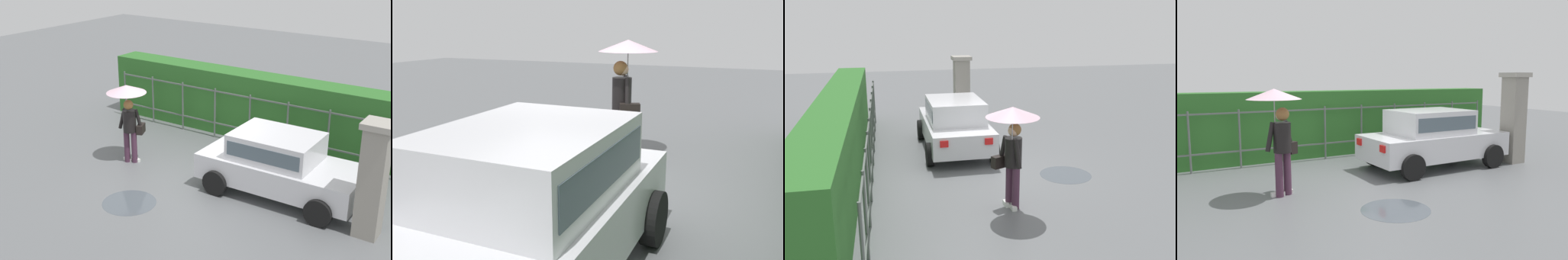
% 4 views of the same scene
% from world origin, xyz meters
% --- Properties ---
extents(ground_plane, '(40.00, 40.00, 0.00)m').
position_xyz_m(ground_plane, '(0.00, 0.00, 0.00)').
color(ground_plane, slate).
extents(car, '(3.75, 1.88, 1.48)m').
position_xyz_m(car, '(1.98, 0.56, 0.80)').
color(car, silver).
rests_on(car, ground).
extents(pedestrian, '(1.03, 1.03, 2.08)m').
position_xyz_m(pedestrian, '(-2.10, 0.08, 1.56)').
color(pedestrian, '#47283D').
rests_on(pedestrian, ground).
extents(gate_pillar, '(0.60, 0.60, 2.42)m').
position_xyz_m(gate_pillar, '(4.25, -0.04, 1.24)').
color(gate_pillar, gray).
rests_on(gate_pillar, ground).
extents(fence_section, '(10.41, 0.05, 1.50)m').
position_xyz_m(fence_section, '(0.55, 2.81, 0.82)').
color(fence_section, '#59605B').
rests_on(fence_section, ground).
extents(hedge_row, '(11.36, 0.90, 1.90)m').
position_xyz_m(hedge_row, '(0.55, 3.52, 0.95)').
color(hedge_row, '#2D6B28').
rests_on(hedge_row, ground).
extents(puddle_near, '(1.23, 1.23, 0.00)m').
position_xyz_m(puddle_near, '(-0.58, -1.72, 0.00)').
color(puddle_near, '#4C545B').
rests_on(puddle_near, ground).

